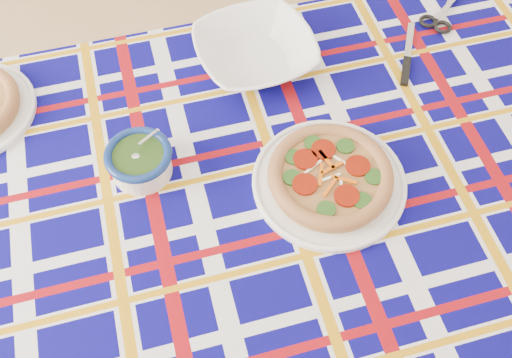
{
  "coord_description": "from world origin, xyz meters",
  "views": [
    {
      "loc": [
        0.46,
        -0.58,
        1.71
      ],
      "look_at": [
        0.5,
        0.02,
        0.77
      ],
      "focal_mm": 40.0,
      "sensor_mm": 36.0,
      "label": 1
    }
  ],
  "objects_px": {
    "dining_table": "(242,213)",
    "main_focaccia_plate": "(330,176)",
    "serving_bowl": "(255,52)",
    "pesto_bowl": "(140,160)"
  },
  "relations": [
    {
      "from": "main_focaccia_plate",
      "to": "serving_bowl",
      "type": "bearing_deg",
      "value": 109.77
    },
    {
      "from": "main_focaccia_plate",
      "to": "pesto_bowl",
      "type": "distance_m",
      "value": 0.38
    },
    {
      "from": "serving_bowl",
      "to": "main_focaccia_plate",
      "type": "bearing_deg",
      "value": -70.23
    },
    {
      "from": "dining_table",
      "to": "serving_bowl",
      "type": "relative_size",
      "value": 6.53
    },
    {
      "from": "dining_table",
      "to": "main_focaccia_plate",
      "type": "distance_m",
      "value": 0.21
    },
    {
      "from": "dining_table",
      "to": "pesto_bowl",
      "type": "distance_m",
      "value": 0.24
    },
    {
      "from": "serving_bowl",
      "to": "pesto_bowl",
      "type": "bearing_deg",
      "value": -131.12
    },
    {
      "from": "main_focaccia_plate",
      "to": "serving_bowl",
      "type": "distance_m",
      "value": 0.36
    },
    {
      "from": "dining_table",
      "to": "pesto_bowl",
      "type": "xyz_separation_m",
      "value": [
        -0.2,
        0.07,
        0.12
      ]
    },
    {
      "from": "main_focaccia_plate",
      "to": "serving_bowl",
      "type": "relative_size",
      "value": 1.19
    }
  ]
}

